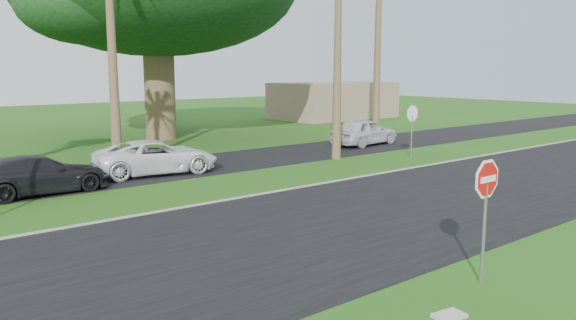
# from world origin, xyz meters

# --- Properties ---
(ground) EXTENTS (120.00, 120.00, 0.00)m
(ground) POSITION_xyz_m (0.00, 0.00, 0.00)
(ground) COLOR #285014
(ground) RESTS_ON ground
(road) EXTENTS (120.00, 8.00, 0.02)m
(road) POSITION_xyz_m (0.00, 2.00, 0.01)
(road) COLOR black
(road) RESTS_ON ground
(parking_strip) EXTENTS (120.00, 5.00, 0.02)m
(parking_strip) POSITION_xyz_m (0.00, 12.50, 0.01)
(parking_strip) COLOR black
(parking_strip) RESTS_ON ground
(curb) EXTENTS (120.00, 0.12, 0.06)m
(curb) POSITION_xyz_m (0.00, 6.05, 0.03)
(curb) COLOR gray
(curb) RESTS_ON ground
(stop_sign_near) EXTENTS (1.05, 0.07, 2.62)m
(stop_sign_near) POSITION_xyz_m (0.50, -3.00, 1.77)
(stop_sign_near) COLOR gray
(stop_sign_near) RESTS_ON ground
(stop_sign_far) EXTENTS (1.05, 0.07, 2.62)m
(stop_sign_far) POSITION_xyz_m (12.00, 8.00, 1.77)
(stop_sign_far) COLOR gray
(stop_sign_far) RESTS_ON ground
(building_far) EXTENTS (10.00, 6.00, 3.00)m
(building_far) POSITION_xyz_m (24.00, 26.00, 1.50)
(building_far) COLOR gray
(building_far) RESTS_ON ground
(car_dark) EXTENTS (4.56, 1.96, 1.31)m
(car_dark) POSITION_xyz_m (-4.02, 10.85, 0.65)
(car_dark) COLOR black
(car_dark) RESTS_ON ground
(car_minivan) EXTENTS (5.16, 2.97, 1.36)m
(car_minivan) POSITION_xyz_m (0.71, 11.75, 0.68)
(car_minivan) COLOR white
(car_minivan) RESTS_ON ground
(car_pickup) EXTENTS (4.48, 2.17, 1.47)m
(car_pickup) POSITION_xyz_m (13.44, 12.39, 0.74)
(car_pickup) COLOR silver
(car_pickup) RESTS_ON ground
(utility_slab) EXTENTS (0.60, 0.43, 0.06)m
(utility_slab) POSITION_xyz_m (-1.32, -3.54, 0.03)
(utility_slab) COLOR #A7A69F
(utility_slab) RESTS_ON ground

